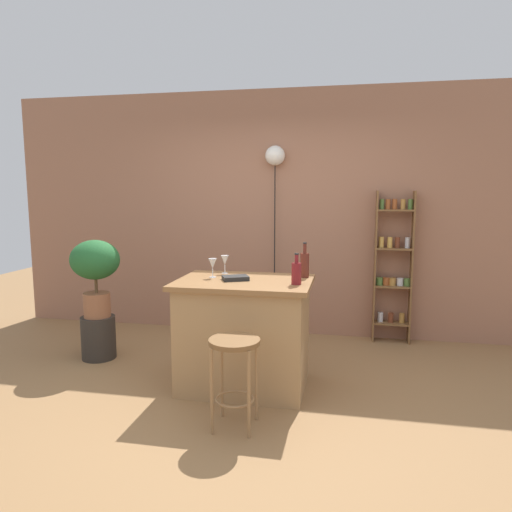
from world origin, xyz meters
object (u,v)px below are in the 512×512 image
(bottle_soda_blue, at_px, (296,273))
(cookbook, at_px, (235,278))
(plant_stool, at_px, (99,337))
(bar_stool, at_px, (234,361))
(wine_glass_left, at_px, (213,264))
(spice_shelf, at_px, (393,266))
(potted_plant, at_px, (95,267))
(pendant_globe_light, at_px, (275,158))
(wine_glass_center, at_px, (225,261))
(bottle_sauce_amber, at_px, (305,264))

(bottle_soda_blue, bearing_deg, cookbook, 171.04)
(plant_stool, height_order, bottle_soda_blue, bottle_soda_blue)
(bar_stool, relative_size, bottle_soda_blue, 2.57)
(wine_glass_left, height_order, cookbook, wine_glass_left)
(spice_shelf, bearing_deg, bottle_soda_blue, -118.99)
(potted_plant, relative_size, wine_glass_left, 4.68)
(wine_glass_left, relative_size, pendant_globe_light, 0.08)
(spice_shelf, distance_m, wine_glass_center, 2.00)
(wine_glass_left, relative_size, cookbook, 0.78)
(wine_glass_center, bearing_deg, bar_stool, -71.52)
(plant_stool, bearing_deg, cookbook, -14.79)
(pendant_globe_light, bearing_deg, wine_glass_center, -101.26)
(plant_stool, distance_m, cookbook, 1.73)
(spice_shelf, bearing_deg, wine_glass_center, -142.06)
(spice_shelf, distance_m, bottle_soda_blue, 1.83)
(wine_glass_center, bearing_deg, cookbook, -59.85)
(pendant_globe_light, bearing_deg, wine_glass_left, -101.65)
(bar_stool, bearing_deg, potted_plant, 146.95)
(bottle_soda_blue, bearing_deg, pendant_globe_light, 104.86)
(bar_stool, bearing_deg, spice_shelf, 60.51)
(spice_shelf, height_order, wine_glass_left, spice_shelf)
(bar_stool, relative_size, wine_glass_center, 3.93)
(bar_stool, height_order, wine_glass_left, wine_glass_left)
(potted_plant, height_order, pendant_globe_light, pendant_globe_light)
(bottle_soda_blue, height_order, pendant_globe_light, pendant_globe_light)
(spice_shelf, distance_m, pendant_globe_light, 1.77)
(potted_plant, xyz_separation_m, bottle_sauce_amber, (2.06, -0.16, 0.12))
(potted_plant, distance_m, cookbook, 1.56)
(plant_stool, xyz_separation_m, bottle_soda_blue, (2.03, -0.48, 0.81))
(spice_shelf, relative_size, plant_stool, 3.92)
(potted_plant, relative_size, bottle_sauce_amber, 2.53)
(cookbook, bearing_deg, bottle_soda_blue, -33.98)
(spice_shelf, relative_size, bottle_soda_blue, 6.65)
(spice_shelf, relative_size, pendant_globe_light, 0.77)
(bar_stool, distance_m, wine_glass_center, 1.17)
(bottle_soda_blue, relative_size, wine_glass_center, 1.53)
(bar_stool, relative_size, plant_stool, 1.52)
(bottle_soda_blue, bearing_deg, wine_glass_center, 151.62)
(pendant_globe_light, bearing_deg, bottle_soda_blue, -75.14)
(bottle_soda_blue, distance_m, wine_glass_left, 0.76)
(cookbook, distance_m, pendant_globe_light, 1.90)
(pendant_globe_light, bearing_deg, spice_shelf, -1.82)
(bottle_sauce_amber, relative_size, bottle_soda_blue, 1.21)
(spice_shelf, height_order, potted_plant, spice_shelf)
(bottle_sauce_amber, distance_m, bottle_soda_blue, 0.32)
(plant_stool, bearing_deg, wine_glass_left, -13.90)
(bar_stool, xyz_separation_m, spice_shelf, (1.24, 2.20, 0.37))
(bar_stool, distance_m, spice_shelf, 2.56)
(potted_plant, distance_m, wine_glass_left, 1.34)
(cookbook, bearing_deg, wine_glass_center, 95.14)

